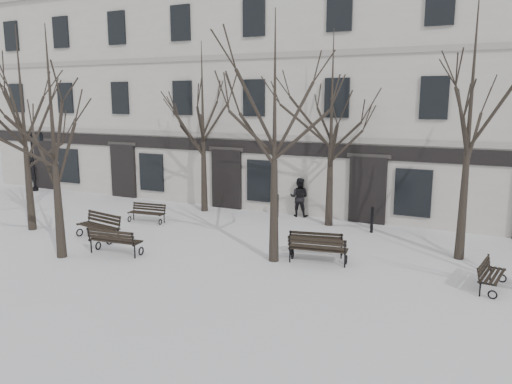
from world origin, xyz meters
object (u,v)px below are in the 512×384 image
Objects in this scene: bench_1 at (114,240)px; bench_2 at (318,249)px; bench_0 at (100,225)px; bench_4 at (316,242)px; tree_0 at (22,105)px; tree_2 at (275,108)px; tree_1 at (52,115)px; bench_3 at (147,212)px; lamp_post at (36,156)px; bench_5 at (490,274)px.

bench_2 reaches higher than bench_1.
bench_0 reaches higher than bench_4.
tree_0 is at bearing -166.81° from bench_0.
tree_2 reaches higher than bench_0.
tree_2 is 4.84m from bench_4.
bench_3 is (-0.46, 5.26, -4.37)m from tree_1.
lamp_post is (-10.51, 3.22, 1.61)m from bench_3.
bench_4 is (1.10, 1.14, -4.57)m from tree_2.
lamp_post is (-6.99, 6.33, -3.07)m from tree_0.
bench_1 is at bearing -11.84° from tree_0.
bench_1 reaches higher than bench_3.
bench_1 is at bearing -31.02° from lamp_post.
tree_2 is at bearing 22.72° from tree_1.
tree_1 is 2.17× the size of lamp_post.
bench_0 is 0.58× the size of lamp_post.
bench_1 is (5.43, -1.14, -4.60)m from tree_0.
lamp_post is (-17.69, 5.67, -3.02)m from tree_2.
tree_1 reaches higher than bench_2.
bench_2 is (6.70, 2.15, 0.00)m from bench_1.
lamp_post reaches higher than bench_3.
bench_0 is 1.06× the size of bench_1.
bench_3 is at bearing 161.19° from tree_2.
tree_2 is at bearing 3.55° from tree_0.
bench_3 is 0.48× the size of lamp_post.
tree_1 is at bearing -37.71° from lamp_post.
tree_1 reaches higher than bench_5.
bench_3 is at bearing -71.43° from bench_1.
bench_2 is at bearing 16.22° from bench_0.
bench_2 is 1.04× the size of bench_4.
bench_1 is 1.15× the size of bench_3.
bench_2 is 19.90m from lamp_post.
bench_0 reaches higher than bench_2.
bench_5 is at bearing 3.54° from tree_0.
bench_2 is at bearing 21.18° from tree_1.
tree_0 is at bearing 151.60° from tree_1.
bench_0 is at bearing -95.67° from bench_3.
bench_3 reaches higher than bench_5.
bench_3 is at bearing -21.07° from bench_4.
bench_4 is (7.83, 3.96, -4.32)m from tree_1.
bench_0 is (-7.16, -0.50, -4.53)m from tree_2.
bench_1 is at bearing -71.90° from bench_3.
lamp_post is (-12.42, 7.47, 1.53)m from bench_1.
tree_1 is 3.88× the size of bench_2.
tree_2 is 8.88m from bench_3.
tree_2 is at bearing 4.86° from bench_2.
bench_0 is 1.08× the size of bench_4.
bench_1 is at bearing 9.08° from bench_2.
tree_0 is at bearing -144.61° from bench_3.
bench_3 is (-0.02, 2.95, -0.09)m from bench_0.
bench_5 is at bearing -14.49° from bench_3.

